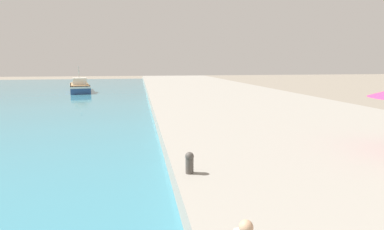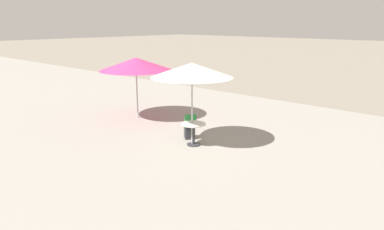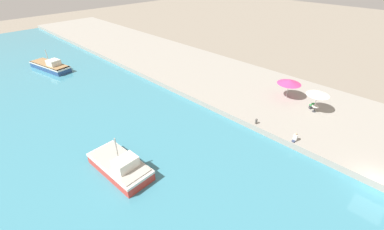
{
  "view_description": "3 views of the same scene",
  "coord_description": "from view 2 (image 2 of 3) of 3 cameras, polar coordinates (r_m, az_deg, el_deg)",
  "views": [
    {
      "loc": [
        -0.95,
        3.87,
        3.99
      ],
      "look_at": [
        1.5,
        17.72,
        1.54
      ],
      "focal_mm": 28.0,
      "sensor_mm": 36.0,
      "label": 1
    },
    {
      "loc": [
        -0.95,
        0.8,
        4.71
      ],
      "look_at": [
        7.73,
        8.85,
        1.74
      ],
      "focal_mm": 35.0,
      "sensor_mm": 36.0,
      "label": 2
    },
    {
      "loc": [
        -21.68,
        0.41,
        16.74
      ],
      "look_at": [
        -4.0,
        18.0,
        1.34
      ],
      "focal_mm": 24.0,
      "sensor_mm": 36.0,
      "label": 3
    }
  ],
  "objects": [
    {
      "name": "cafe_chair_left",
      "position": [
        12.98,
        -0.37,
        -2.23
      ],
      "size": [
        0.58,
        0.58,
        0.91
      ],
      "rotation": [
        0.0,
        0.0,
        -0.63
      ],
      "color": "#2D2D33",
      "rests_on": "quay_promenade"
    },
    {
      "name": "cafe_table",
      "position": [
        12.24,
        0.25,
        -2.23
      ],
      "size": [
        0.8,
        0.8,
        0.74
      ],
      "color": "#333338",
      "rests_on": "quay_promenade"
    },
    {
      "name": "cafe_umbrella_pink",
      "position": [
        11.93,
        0.0,
        6.85
      ],
      "size": [
        2.65,
        2.65,
        2.7
      ],
      "color": "#B7B7B7",
      "rests_on": "quay_promenade"
    },
    {
      "name": "cafe_umbrella_white",
      "position": [
        15.62,
        -8.53,
        7.69
      ],
      "size": [
        3.03,
        3.03,
        2.54
      ],
      "color": "#B7B7B7",
      "rests_on": "quay_promenade"
    }
  ]
}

